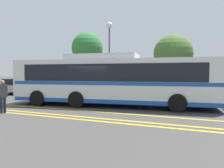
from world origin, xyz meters
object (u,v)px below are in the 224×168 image
object	(u,v)px
transit_bus	(112,80)
tree_2	(87,48)
parked_car_3	(210,94)
tree_1	(173,54)
parked_car_0	(15,87)
parked_car_2	(121,91)
pedestrian_0	(3,94)
street_lamp	(109,39)
parked_car_1	(56,88)

from	to	relation	value
transit_bus	tree_2	world-z (taller)	tree_2
parked_car_3	tree_1	bearing A→B (deg)	34.45
parked_car_0	parked_car_3	bearing A→B (deg)	-94.70
transit_bus	parked_car_2	world-z (taller)	transit_bus
parked_car_0	pedestrian_0	world-z (taller)	pedestrian_0
parked_car_2	pedestrian_0	size ratio (longest dim) A/B	2.71
parked_car_2	parked_car_3	bearing A→B (deg)	96.86
transit_bus	street_lamp	world-z (taller)	street_lamp
parked_car_2	tree_2	size ratio (longest dim) A/B	0.68
parked_car_1	parked_car_2	size ratio (longest dim) A/B	0.90
parked_car_1	transit_bus	bearing A→B (deg)	-113.00
parked_car_1	parked_car_2	bearing A→B (deg)	-87.31
parked_car_1	tree_2	xyz separation A→B (m)	(-0.50, 6.57, 4.29)
parked_car_0	parked_car_1	xyz separation A→B (m)	(5.14, -0.23, -0.02)
parked_car_2	parked_car_3	xyz separation A→B (m)	(6.35, 0.23, -0.02)
parked_car_0	street_lamp	bearing A→B (deg)	-80.01
transit_bus	pedestrian_0	xyz separation A→B (m)	(-4.32, -4.45, -0.70)
parked_car_1	parked_car_2	xyz separation A→B (m)	(6.10, 0.05, -0.00)
tree_2	parked_car_0	bearing A→B (deg)	-126.18
parked_car_2	pedestrian_0	bearing A→B (deg)	-21.19
transit_bus	pedestrian_0	distance (m)	6.25
parked_car_2	street_lamp	size ratio (longest dim) A/B	0.69
parked_car_2	parked_car_3	size ratio (longest dim) A/B	1.14
parked_car_0	tree_2	xyz separation A→B (m)	(4.64, 6.35, 4.27)
parked_car_0	parked_car_1	size ratio (longest dim) A/B	1.01
parked_car_1	tree_1	bearing A→B (deg)	-57.01
pedestrian_0	tree_2	world-z (taller)	tree_2
parked_car_2	tree_2	world-z (taller)	tree_2
parked_car_2	tree_1	xyz separation A→B (m)	(3.24, 5.51, 3.18)
parked_car_3	tree_1	size ratio (longest dim) A/B	0.71
pedestrian_0	tree_1	xyz separation A→B (m)	(6.97, 13.17, 2.93)
parked_car_2	street_lamp	bearing A→B (deg)	-136.23
street_lamp	tree_2	world-z (taller)	tree_2
pedestrian_0	parked_car_1	bearing A→B (deg)	37.33
pedestrian_0	street_lamp	xyz separation A→B (m)	(1.64, 10.26, 4.21)
tree_1	parked_car_1	bearing A→B (deg)	-149.22
parked_car_0	pedestrian_0	size ratio (longest dim) A/B	2.47
parked_car_2	street_lamp	world-z (taller)	street_lamp
parked_car_2	tree_1	world-z (taller)	tree_1
parked_car_2	tree_2	xyz separation A→B (m)	(-6.60, 6.52, 4.29)
parked_car_0	tree_1	size ratio (longest dim) A/B	0.74
tree_2	tree_1	bearing A→B (deg)	-5.87
parked_car_1	tree_1	distance (m)	11.33
street_lamp	tree_2	bearing A→B (deg)	138.94
parked_car_0	tree_2	size ratio (longest dim) A/B	0.62
parked_car_1	tree_1	world-z (taller)	tree_1
pedestrian_0	transit_bus	bearing A→B (deg)	-24.08
transit_bus	parked_car_1	bearing A→B (deg)	-122.65
transit_bus	parked_car_3	world-z (taller)	transit_bus
parked_car_3	pedestrian_0	xyz separation A→B (m)	(-10.09, -7.88, 0.27)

